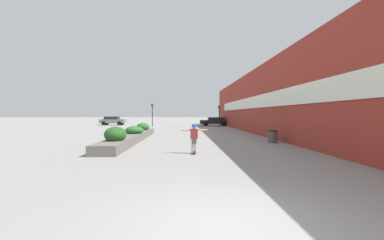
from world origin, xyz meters
TOP-DOWN VIEW (x-y plane):
  - ground_plane at (0.00, 0.00)m, footprint 300.00×300.00m
  - building_wall_right at (6.07, 20.58)m, footprint 0.67×45.74m
  - planter_box at (-4.41, 13.78)m, footprint 1.33×13.99m
  - skateboard at (-0.33, 7.84)m, footprint 0.27×0.76m
  - skateboarder at (-0.33, 7.84)m, footprint 1.24×0.23m
  - trash_bin at (4.95, 12.25)m, footprint 0.63×0.63m
  - car_leftmost at (13.20, 40.67)m, footprint 4.67×1.90m
  - car_center_left at (4.08, 36.14)m, footprint 4.65×1.97m
  - car_center_right at (-12.89, 39.52)m, footprint 4.16×2.01m
  - traffic_light_left at (-5.44, 33.22)m, footprint 0.28×0.30m
  - traffic_light_right at (4.30, 32.91)m, footprint 0.28×0.30m

SIDE VIEW (x-z plane):
  - ground_plane at x=0.00m, z-range 0.00..0.00m
  - skateboard at x=-0.33m, z-range 0.02..0.11m
  - planter_box at x=-4.41m, z-range -0.23..0.98m
  - trash_bin at x=4.95m, z-range 0.00..0.81m
  - car_center_left at x=4.08m, z-range 0.06..1.43m
  - car_center_right at x=-12.89m, z-range 0.05..1.51m
  - car_leftmost at x=13.20m, z-range 0.04..1.61m
  - skateboarder at x=-0.33m, z-range 0.23..1.56m
  - traffic_light_right at x=4.30m, z-range 0.59..3.70m
  - traffic_light_left at x=-5.44m, z-range 0.62..3.99m
  - building_wall_right at x=6.07m, z-range 0.00..6.09m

